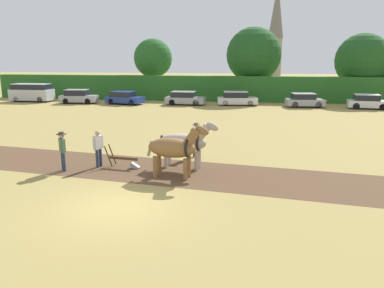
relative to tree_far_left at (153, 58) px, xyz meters
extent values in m
plane|color=#998447|center=(8.49, -36.34, -5.04)|extent=(240.00, 240.00, 0.00)
cube|color=brown|center=(5.42, -31.51, -5.04)|extent=(29.10, 7.51, 0.01)
cube|color=#286023|center=(8.49, -2.82, -3.55)|extent=(56.16, 1.26, 2.99)
cylinder|color=#423323|center=(0.00, 0.00, -3.19)|extent=(0.44, 0.44, 3.71)
sphere|color=#235623|center=(0.00, 0.00, 0.02)|extent=(4.92, 4.92, 4.92)
cylinder|color=#4C3823|center=(12.79, -0.10, -3.24)|extent=(0.44, 0.44, 3.61)
sphere|color=#1E4C1E|center=(12.79, -0.10, 0.41)|extent=(6.70, 6.70, 6.70)
cylinder|color=#423323|center=(25.39, -0.48, -3.51)|extent=(0.44, 0.44, 3.06)
sphere|color=#1E4C1E|center=(25.39, -0.48, -0.26)|extent=(6.26, 6.26, 6.26)
cylinder|color=gray|center=(17.02, 34.63, -0.46)|extent=(2.85, 2.85, 9.17)
cone|color=slate|center=(17.02, 34.63, 9.73)|extent=(3.14, 3.14, 11.21)
ellipsoid|color=brown|center=(9.62, -32.77, -3.74)|extent=(2.20, 1.14, 0.84)
cylinder|color=brown|center=(10.33, -32.62, -4.58)|extent=(0.18, 0.18, 0.93)
cylinder|color=brown|center=(10.27, -33.10, -4.58)|extent=(0.18, 0.18, 0.93)
cylinder|color=brown|center=(8.97, -32.45, -4.58)|extent=(0.18, 0.18, 0.93)
cylinder|color=brown|center=(8.91, -32.93, -4.58)|extent=(0.18, 0.18, 0.93)
cylinder|color=brown|center=(10.51, -32.88, -3.24)|extent=(0.86, 0.50, 0.92)
ellipsoid|color=brown|center=(10.94, -32.94, -2.92)|extent=(0.71, 0.34, 0.54)
cube|color=gray|center=(10.70, -32.91, -3.06)|extent=(0.45, 0.13, 0.59)
cylinder|color=gray|center=(8.63, -32.65, -3.83)|extent=(0.31, 0.16, 0.71)
torus|color=black|center=(10.35, -32.86, -3.67)|extent=(0.22, 0.87, 0.86)
ellipsoid|color=#B2A38E|center=(9.80, -31.32, -3.81)|extent=(2.38, 1.12, 0.80)
cylinder|color=#B2A38E|center=(10.57, -31.18, -4.61)|extent=(0.18, 0.18, 0.87)
cylinder|color=#B2A38E|center=(10.51, -31.64, -4.61)|extent=(0.18, 0.18, 0.87)
cylinder|color=#B2A38E|center=(9.09, -31.00, -4.61)|extent=(0.18, 0.18, 0.87)
cylinder|color=#B2A38E|center=(9.03, -31.45, -4.61)|extent=(0.18, 0.18, 0.87)
cylinder|color=#B2A38E|center=(10.77, -31.44, -3.32)|extent=(0.84, 0.47, 0.91)
ellipsoid|color=#B2A38E|center=(11.20, -31.49, -3.00)|extent=(0.71, 0.34, 0.54)
cube|color=black|center=(10.96, -31.46, -3.15)|extent=(0.45, 0.13, 0.59)
cylinder|color=black|center=(8.72, -31.18, -3.90)|extent=(0.31, 0.16, 0.71)
torus|color=black|center=(10.60, -31.42, -3.75)|extent=(0.21, 0.83, 0.83)
cube|color=#4C331E|center=(7.04, -31.71, -4.59)|extent=(1.47, 0.28, 0.12)
cube|color=#939399|center=(7.63, -31.79, -4.94)|extent=(0.50, 0.26, 0.39)
cylinder|color=#4C331E|center=(6.41, -31.43, -4.49)|extent=(0.40, 0.11, 0.96)
cylinder|color=#4C331E|center=(6.36, -31.83, -4.49)|extent=(0.40, 0.11, 0.96)
cylinder|color=#28334C|center=(5.92, -31.69, -4.61)|extent=(0.14, 0.14, 0.88)
cylinder|color=#28334C|center=(5.85, -31.91, -4.61)|extent=(0.14, 0.14, 0.88)
cube|color=silver|center=(5.88, -31.80, -3.85)|extent=(0.34, 0.55, 0.62)
sphere|color=tan|center=(5.88, -31.80, -3.42)|extent=(0.24, 0.24, 0.24)
cylinder|color=silver|center=(5.97, -31.51, -3.88)|extent=(0.09, 0.09, 0.59)
cylinder|color=silver|center=(5.79, -32.08, -3.88)|extent=(0.09, 0.09, 0.59)
cylinder|color=#38332D|center=(10.20, -29.07, -4.61)|extent=(0.14, 0.14, 0.87)
cylinder|color=#38332D|center=(10.03, -29.23, -4.61)|extent=(0.14, 0.14, 0.87)
cube|color=#4C6B4C|center=(10.12, -29.15, -3.86)|extent=(0.51, 0.50, 0.62)
sphere|color=tan|center=(10.12, -29.15, -3.43)|extent=(0.24, 0.24, 0.24)
cylinder|color=#4C6B4C|center=(10.33, -28.94, -3.88)|extent=(0.09, 0.09, 0.58)
cylinder|color=#4C6B4C|center=(9.90, -29.35, -3.88)|extent=(0.09, 0.09, 0.58)
cylinder|color=#665B4C|center=(10.12, -29.15, -3.35)|extent=(0.45, 0.45, 0.02)
cylinder|color=#665B4C|center=(10.12, -29.15, -3.30)|extent=(0.23, 0.23, 0.10)
cylinder|color=#28334C|center=(4.47, -32.57, -4.60)|extent=(0.14, 0.14, 0.88)
cylinder|color=#28334C|center=(4.62, -32.75, -4.60)|extent=(0.14, 0.14, 0.88)
cube|color=#4C6B4C|center=(4.54, -32.66, -3.85)|extent=(0.48, 0.53, 0.63)
sphere|color=tan|center=(4.54, -32.66, -3.41)|extent=(0.24, 0.24, 0.24)
cylinder|color=#4C6B4C|center=(4.35, -32.43, -3.87)|extent=(0.09, 0.09, 0.59)
cylinder|color=#4C6B4C|center=(4.73, -32.90, -3.87)|extent=(0.09, 0.09, 0.59)
cylinder|color=#42382D|center=(4.54, -32.66, -3.34)|extent=(0.45, 0.45, 0.02)
cylinder|color=#42382D|center=(4.54, -32.66, -3.29)|extent=(0.23, 0.23, 0.10)
cube|color=#BCBCC1|center=(-13.08, -6.96, -4.23)|extent=(4.90, 2.00, 1.27)
cube|color=black|center=(-13.08, -6.96, -3.29)|extent=(4.31, 1.80, 0.59)
cube|color=#BCBCC1|center=(-13.08, -6.96, -2.97)|extent=(4.31, 1.80, 0.06)
cylinder|color=black|center=(-11.57, -6.08, -4.71)|extent=(0.67, 0.22, 0.67)
cylinder|color=black|center=(-11.56, -7.82, -4.71)|extent=(0.67, 0.22, 0.67)
cylinder|color=black|center=(-14.60, -6.09, -4.71)|extent=(0.67, 0.22, 0.67)
cylinder|color=black|center=(-14.59, -7.84, -4.71)|extent=(0.67, 0.22, 0.67)
cube|color=#9E9EA8|center=(-6.76, -7.72, -4.50)|extent=(4.25, 2.12, 0.73)
cube|color=black|center=(-6.97, -7.74, -3.83)|extent=(2.60, 1.78, 0.61)
cube|color=#9E9EA8|center=(-6.97, -7.74, -3.50)|extent=(2.60, 1.78, 0.06)
cylinder|color=black|center=(-5.57, -6.85, -4.72)|extent=(0.66, 0.28, 0.64)
cylinder|color=black|center=(-5.42, -8.34, -4.72)|extent=(0.66, 0.28, 0.64)
cylinder|color=black|center=(-8.10, -7.11, -4.72)|extent=(0.66, 0.28, 0.64)
cylinder|color=black|center=(-7.95, -8.59, -4.72)|extent=(0.66, 0.28, 0.64)
cube|color=navy|center=(-1.28, -7.71, -4.53)|extent=(4.44, 2.59, 0.66)
cube|color=black|center=(-1.48, -7.67, -3.93)|extent=(2.77, 2.09, 0.53)
cube|color=navy|center=(-1.48, -7.67, -3.63)|extent=(2.77, 2.09, 0.06)
cylinder|color=black|center=(0.15, -7.18, -4.71)|extent=(0.71, 0.35, 0.68)
cylinder|color=black|center=(-0.17, -8.74, -4.71)|extent=(0.71, 0.35, 0.68)
cylinder|color=black|center=(-2.39, -6.67, -4.71)|extent=(0.71, 0.35, 0.68)
cylinder|color=black|center=(-2.70, -8.24, -4.71)|extent=(0.71, 0.35, 0.68)
cube|color=#9E9EA8|center=(5.53, -7.19, -4.52)|extent=(4.35, 1.91, 0.68)
cube|color=black|center=(5.32, -7.19, -3.90)|extent=(2.62, 1.69, 0.56)
cube|color=#9E9EA8|center=(5.32, -7.19, -3.59)|extent=(2.62, 1.69, 0.06)
cylinder|color=black|center=(6.89, -6.44, -4.72)|extent=(0.66, 0.24, 0.66)
cylinder|color=black|center=(6.85, -8.02, -4.72)|extent=(0.66, 0.24, 0.66)
cylinder|color=black|center=(4.22, -6.37, -4.72)|extent=(0.66, 0.24, 0.66)
cylinder|color=black|center=(4.18, -7.95, -4.72)|extent=(0.66, 0.24, 0.66)
cube|color=silver|center=(11.22, -6.67, -4.53)|extent=(4.47, 2.26, 0.70)
cube|color=black|center=(11.01, -6.69, -3.88)|extent=(2.75, 1.87, 0.59)
cube|color=silver|center=(11.01, -6.69, -3.56)|extent=(2.75, 1.87, 0.06)
cylinder|color=black|center=(12.44, -5.75, -4.74)|extent=(0.64, 0.30, 0.62)
cylinder|color=black|center=(12.64, -7.23, -4.74)|extent=(0.64, 0.30, 0.62)
cylinder|color=black|center=(9.81, -6.10, -4.74)|extent=(0.64, 0.30, 0.62)
cylinder|color=black|center=(10.01, -7.58, -4.74)|extent=(0.64, 0.30, 0.62)
cube|color=#9E9EA8|center=(18.32, -7.08, -4.52)|extent=(4.05, 2.27, 0.67)
cube|color=black|center=(18.13, -7.11, -3.92)|extent=(2.50, 1.90, 0.54)
cube|color=#9E9EA8|center=(18.13, -7.11, -3.61)|extent=(2.50, 1.90, 0.06)
cylinder|color=black|center=(19.41, -6.14, -4.71)|extent=(0.69, 0.30, 0.67)
cylinder|color=black|center=(19.61, -7.72, -4.71)|extent=(0.69, 0.30, 0.67)
cylinder|color=black|center=(17.04, -6.44, -4.71)|extent=(0.69, 0.30, 0.67)
cylinder|color=black|center=(17.23, -8.02, -4.71)|extent=(0.69, 0.30, 0.67)
cube|color=silver|center=(24.50, -7.52, -4.52)|extent=(4.10, 2.24, 0.68)
cube|color=black|center=(24.31, -7.50, -3.90)|extent=(2.52, 1.88, 0.56)
cube|color=silver|center=(24.31, -7.50, -3.59)|extent=(2.52, 1.88, 0.06)
cylinder|color=black|center=(25.80, -6.88, -4.71)|extent=(0.69, 0.30, 0.66)
cylinder|color=black|center=(25.62, -8.45, -4.71)|extent=(0.69, 0.30, 0.66)
cylinder|color=black|center=(23.39, -6.60, -4.71)|extent=(0.69, 0.30, 0.66)
cylinder|color=black|center=(23.21, -8.17, -4.71)|extent=(0.69, 0.30, 0.66)
camera|label=1|loc=(12.99, -47.88, -0.04)|focal=35.00mm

